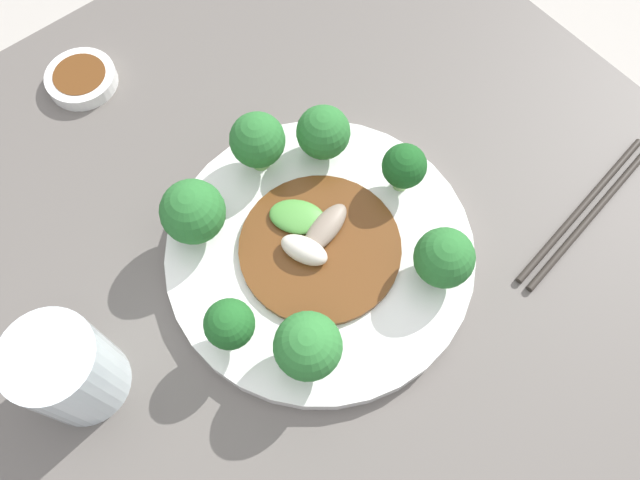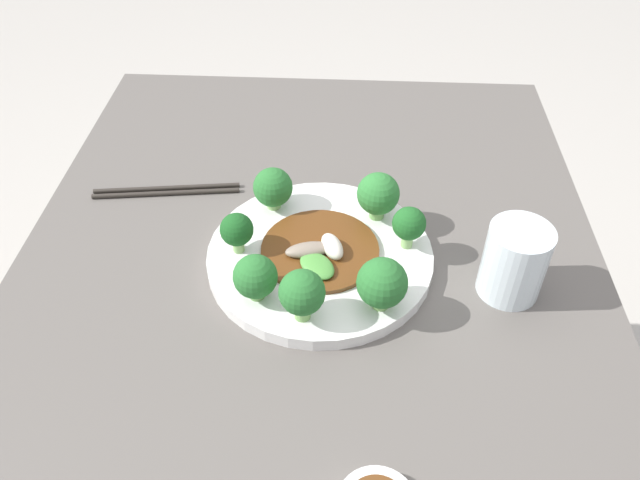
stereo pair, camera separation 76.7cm
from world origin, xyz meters
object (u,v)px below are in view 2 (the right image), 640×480
(broccoli_north, at_px, (237,230))
(broccoli_southwest, at_px, (382,283))
(drinking_glass, at_px, (514,261))
(broccoli_southeast, at_px, (378,194))
(broccoli_northwest, at_px, (255,277))
(broccoli_northeast, at_px, (273,188))
(plate, at_px, (320,256))
(chopsticks, at_px, (167,191))
(broccoli_west, at_px, (304,293))
(broccoli_south, at_px, (409,224))
(stirfry_center, at_px, (320,251))

(broccoli_north, bearing_deg, broccoli_southwest, -115.09)
(broccoli_southwest, height_order, drinking_glass, drinking_glass)
(broccoli_southeast, relative_size, broccoli_northwest, 1.14)
(broccoli_northeast, bearing_deg, drinking_glass, -112.09)
(plate, relative_size, broccoli_north, 5.12)
(chopsticks, bearing_deg, broccoli_northeast, -105.18)
(plate, bearing_deg, broccoli_north, 91.76)
(broccoli_northeast, bearing_deg, chopsticks, 74.82)
(broccoli_west, xyz_separation_m, broccoli_northeast, (0.20, 0.06, -0.01))
(plate, height_order, broccoli_north, broccoli_north)
(broccoli_west, relative_size, drinking_glass, 0.70)
(broccoli_northwest, distance_m, drinking_glass, 0.31)
(broccoli_north, relative_size, chopsticks, 0.27)
(broccoli_northwest, bearing_deg, broccoli_southeast, -42.93)
(broccoli_northeast, distance_m, broccoli_south, 0.19)
(broccoli_southwest, distance_m, chopsticks, 0.38)
(broccoli_southeast, bearing_deg, broccoli_west, 155.05)
(broccoli_southwest, distance_m, broccoli_northeast, 0.23)
(broccoli_southeast, xyz_separation_m, broccoli_south, (-0.06, -0.04, -0.00))
(broccoli_northwest, bearing_deg, chopsticks, 37.46)
(broccoli_southeast, height_order, broccoli_northwest, broccoli_southeast)
(broccoli_northeast, bearing_deg, broccoli_northwest, 179.38)
(broccoli_southeast, xyz_separation_m, broccoli_northeast, (0.01, 0.14, -0.01))
(broccoli_north, height_order, broccoli_south, broccoli_south)
(broccoli_southeast, xyz_separation_m, stirfry_center, (-0.08, 0.07, -0.03))
(broccoli_northwest, height_order, stirfry_center, broccoli_northwest)
(broccoli_north, xyz_separation_m, broccoli_northeast, (0.09, -0.04, -0.00))
(plate, xyz_separation_m, broccoli_southeast, (0.07, -0.07, 0.05))
(broccoli_north, bearing_deg, broccoli_south, -84.49)
(drinking_glass, bearing_deg, broccoli_west, 106.56)
(broccoli_north, distance_m, chopsticks, 0.19)
(drinking_glass, bearing_deg, broccoli_southeast, 55.74)
(stirfry_center, relative_size, chopsticks, 0.71)
(stirfry_center, distance_m, chopsticks, 0.27)
(broccoli_south, bearing_deg, stirfry_center, 101.68)
(broccoli_northeast, xyz_separation_m, drinking_glass, (-0.12, -0.30, -0.00))
(stirfry_center, distance_m, drinking_glass, 0.24)
(broccoli_northeast, height_order, drinking_glass, drinking_glass)
(stirfry_center, bearing_deg, broccoli_southeast, -42.61)
(broccoli_northeast, distance_m, stirfry_center, 0.12)
(broccoli_southeast, distance_m, broccoli_northeast, 0.14)
(broccoli_north, bearing_deg, broccoli_northwest, -156.67)
(broccoli_southwest, distance_m, stirfry_center, 0.12)
(broccoli_west, bearing_deg, broccoli_southwest, -75.66)
(broccoli_southeast, height_order, broccoli_southwest, same)
(broccoli_north, relative_size, broccoli_northeast, 0.93)
(broccoli_northwest, height_order, chopsticks, broccoli_northwest)
(plate, relative_size, broccoli_south, 4.90)
(broccoli_west, relative_size, broccoli_northwest, 1.13)
(broccoli_southeast, bearing_deg, stirfry_center, 137.39)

